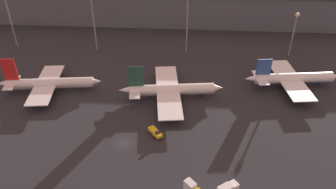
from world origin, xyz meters
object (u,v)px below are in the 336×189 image
(airplane_3, at_px, (293,79))
(service_vehicle_1, at_px, (227,189))
(airplane_2, at_px, (171,90))
(service_vehicle_2, at_px, (155,132))
(airplane_1, at_px, (49,83))
(service_vehicle_3, at_px, (192,188))

(airplane_3, distance_m, service_vehicle_1, 61.34)
(airplane_2, xyz_separation_m, service_vehicle_2, (-3.47, -21.81, -2.17))
(airplane_1, height_order, service_vehicle_3, airplane_1)
(airplane_2, distance_m, service_vehicle_1, 46.45)
(airplane_3, distance_m, service_vehicle_3, 66.94)
(service_vehicle_1, height_order, service_vehicle_2, service_vehicle_1)
(service_vehicle_2, bearing_deg, airplane_2, 133.21)
(airplane_2, xyz_separation_m, service_vehicle_3, (8.17, -44.02, -1.40))
(service_vehicle_3, bearing_deg, airplane_3, 102.88)
(airplane_2, xyz_separation_m, airplane_3, (46.47, 10.86, 0.17))
(service_vehicle_2, bearing_deg, service_vehicle_3, -10.07)
(airplane_1, relative_size, service_vehicle_2, 6.94)
(service_vehicle_2, bearing_deg, airplane_1, -156.23)
(airplane_2, bearing_deg, airplane_3, 5.92)
(airplane_3, height_order, service_vehicle_3, airplane_3)
(airplane_1, height_order, service_vehicle_2, airplane_1)
(service_vehicle_2, xyz_separation_m, service_vehicle_3, (11.65, -22.21, 0.77))
(airplane_3, bearing_deg, service_vehicle_3, -132.14)
(airplane_3, height_order, service_vehicle_1, airplane_3)
(airplane_2, xyz_separation_m, service_vehicle_1, (17.30, -43.07, -1.83))
(service_vehicle_1, bearing_deg, airplane_2, 74.83)
(service_vehicle_1, relative_size, service_vehicle_3, 1.18)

